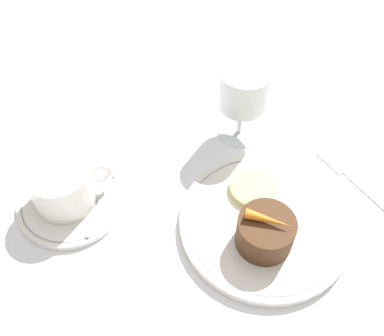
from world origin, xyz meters
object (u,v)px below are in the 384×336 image
coffee_cup (62,185)px  dessert_cake (265,232)px  wine_glass (243,93)px  dinner_plate (262,224)px  fork (357,182)px

coffee_cup → dessert_cake: (0.23, -0.16, -0.01)m
wine_glass → dinner_plate: bearing=-103.5°
wine_glass → fork: (0.12, -0.15, -0.08)m
fork → dessert_cake: size_ratio=2.56×
wine_glass → fork: wine_glass is taller
fork → dessert_cake: dessert_cake is taller
coffee_cup → wine_glass: (0.28, 0.04, 0.04)m
fork → dessert_cake: bearing=-165.3°
dessert_cake → dinner_plate: bearing=64.2°
wine_glass → dessert_cake: size_ratio=1.68×
dinner_plate → wine_glass: (0.04, 0.17, 0.08)m
coffee_cup → fork: (0.40, -0.11, -0.04)m
dinner_plate → dessert_cake: dessert_cake is taller
dinner_plate → coffee_cup: coffee_cup is taller
fork → dessert_cake: 0.19m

